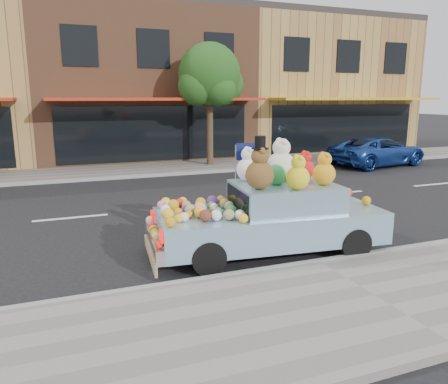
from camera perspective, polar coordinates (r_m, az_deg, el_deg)
name	(u,v)px	position (r m, az deg, el deg)	size (l,w,h in m)	color
ground	(220,204)	(12.38, -0.58, -1.61)	(120.00, 120.00, 0.00)	black
near_sidewalk	(374,299)	(6.99, 19.03, -13.03)	(60.00, 3.00, 0.12)	gray
far_sidewalk	(165,168)	(18.48, -7.70, 3.09)	(60.00, 3.00, 0.12)	gray
near_kerb	(318,263)	(8.08, 12.14, -9.07)	(60.00, 0.12, 0.13)	gray
far_kerb	(174,174)	(17.04, -6.51, 2.37)	(60.00, 0.12, 0.13)	gray
storefront_mid	(138,84)	(23.62, -11.17, 13.67)	(10.00, 9.80, 7.30)	brown
storefront_right	(306,86)	(27.24, 10.61, 13.47)	(10.00, 9.80, 7.30)	#AD8948
street_tree	(210,80)	(18.88, -1.88, 14.45)	(3.00, 2.70, 5.22)	#38281C
car_blue	(378,151)	(20.52, 19.45, 5.04)	(2.12, 4.60, 1.28)	#1B4097
art_car	(270,213)	(8.45, 6.07, -2.69)	(4.64, 2.18, 2.31)	black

